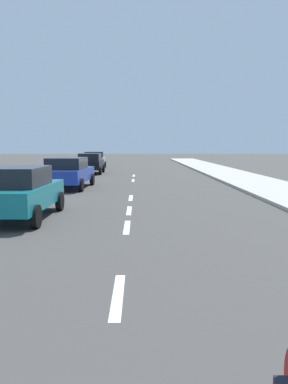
{
  "coord_description": "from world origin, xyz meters",
  "views": [
    {
      "loc": [
        0.3,
        1.25,
        2.21
      ],
      "look_at": [
        0.44,
        10.51,
        1.1
      ],
      "focal_mm": 36.82,
      "sensor_mm": 36.0,
      "label": 1
    }
  ],
  "objects_px": {
    "parked_car_teal": "(19,191)",
    "parked_car_blue": "(68,172)",
    "parked_car_black": "(90,163)",
    "parked_car_silver": "(94,160)"
  },
  "relations": [
    {
      "from": "parked_car_black",
      "to": "parked_car_silver",
      "type": "relative_size",
      "value": 0.92
    },
    {
      "from": "parked_car_blue",
      "to": "parked_car_silver",
      "type": "relative_size",
      "value": 1.02
    },
    {
      "from": "parked_car_teal",
      "to": "parked_car_silver",
      "type": "distance_m",
      "value": 25.65
    },
    {
      "from": "parked_car_teal",
      "to": "parked_car_blue",
      "type": "distance_m",
      "value": 8.42
    },
    {
      "from": "parked_car_teal",
      "to": "parked_car_silver",
      "type": "xyz_separation_m",
      "value": [
        -0.54,
        25.64,
        0.0
      ]
    },
    {
      "from": "parked_car_blue",
      "to": "parked_car_black",
      "type": "relative_size",
      "value": 1.11
    },
    {
      "from": "parked_car_black",
      "to": "parked_car_teal",
      "type": "bearing_deg",
      "value": -89.87
    },
    {
      "from": "parked_car_black",
      "to": "parked_car_silver",
      "type": "height_order",
      "value": "same"
    },
    {
      "from": "parked_car_teal",
      "to": "parked_car_blue",
      "type": "xyz_separation_m",
      "value": [
        -0.01,
        8.42,
        0.0
      ]
    },
    {
      "from": "parked_car_teal",
      "to": "parked_car_silver",
      "type": "bearing_deg",
      "value": 92.64
    }
  ]
}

